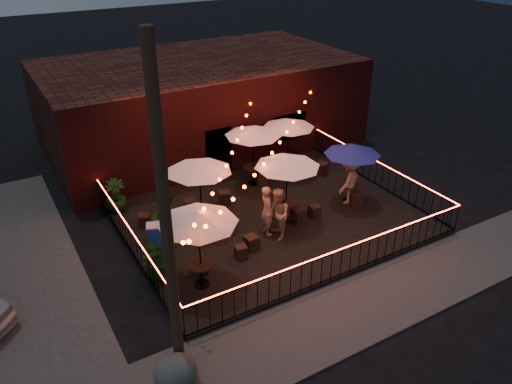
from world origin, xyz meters
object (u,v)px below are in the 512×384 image
utility_pole (166,227)px  cafe_table_1 (199,167)px  cafe_table_3 (253,132)px  cooler (157,235)px  cafe_table_2 (287,163)px  cafe_table_5 (289,124)px  cafe_table_0 (198,218)px  cafe_table_4 (352,151)px  boulder (175,371)px

utility_pole → cafe_table_1: 6.40m
cafe_table_3 → cooler: cafe_table_3 is taller
cafe_table_2 → utility_pole: bearing=-144.4°
cafe_table_1 → cafe_table_5: size_ratio=0.90×
utility_pole → cafe_table_3: 9.63m
utility_pole → cafe_table_5: (7.99, 7.40, -1.70)m
cafe_table_2 → cafe_table_5: (2.22, 3.27, -0.11)m
cafe_table_1 → cooler: size_ratio=3.04×
cafe_table_0 → cafe_table_4: 7.12m
cooler → boulder: 5.61m
utility_pole → boulder: 3.66m
cafe_table_5 → cooler: size_ratio=3.39×
cafe_table_2 → cafe_table_5: 3.95m
utility_pole → cooler: 6.15m
utility_pole → cooler: utility_pole is taller
cafe_table_4 → boulder: bearing=-152.8°
cafe_table_1 → boulder: size_ratio=2.54×
cafe_table_5 → cafe_table_2: bearing=-124.2°
cafe_table_2 → cafe_table_5: cafe_table_2 is taller
utility_pole → boulder: size_ratio=8.31×
cafe_table_3 → cooler: bearing=-155.5°
utility_pole → cafe_table_3: bearing=49.2°
cafe_table_3 → cooler: (-4.93, -2.25, -1.83)m
cooler → cafe_table_1: bearing=33.6°
cafe_table_0 → cafe_table_2: bearing=23.4°
cafe_table_0 → cafe_table_5: 8.08m
cafe_table_4 → cafe_table_5: size_ratio=0.84×
cafe_table_4 → cafe_table_5: cafe_table_5 is taller
cafe_table_1 → cooler: bearing=-166.8°
cafe_table_0 → cafe_table_3: cafe_table_0 is taller
cafe_table_3 → cafe_table_1: bearing=-149.6°
cafe_table_3 → utility_pole: bearing=-130.8°
cafe_table_0 → cafe_table_3: bearing=46.9°
cafe_table_3 → cafe_table_5: bearing=6.8°
cooler → cafe_table_4: bearing=13.9°
cafe_table_1 → cafe_table_2: (2.68, -1.23, 0.03)m
boulder → cooler: bearing=73.9°
boulder → cafe_table_5: bearing=43.5°
cafe_table_0 → cafe_table_4: size_ratio=1.31×
cafe_table_4 → cafe_table_5: 3.35m
cafe_table_1 → cafe_table_2: 2.95m
cafe_table_3 → cafe_table_4: cafe_table_3 is taller
cooler → cafe_table_3: bearing=45.0°
cafe_table_2 → boulder: 7.87m
cafe_table_0 → cafe_table_2: (4.09, 1.77, -0.02)m
cafe_table_5 → cafe_table_0: bearing=-141.4°
cafe_table_2 → cafe_table_3: bearing=82.0°
cafe_table_1 → cafe_table_4: bearing=-12.9°
cafe_table_2 → cooler: (-4.50, 0.80, -1.86)m
cafe_table_5 → cafe_table_4: bearing=-79.9°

